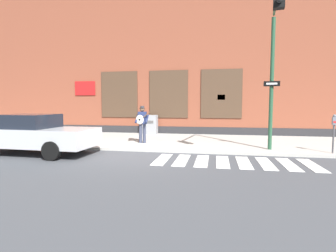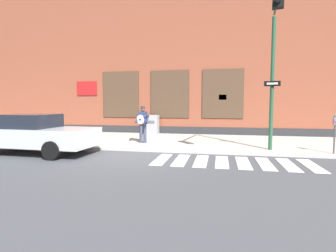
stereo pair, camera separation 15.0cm
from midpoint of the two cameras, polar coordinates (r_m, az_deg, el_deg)
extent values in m
plane|color=#424449|center=(9.80, -7.47, -6.54)|extent=(160.00, 160.00, 0.00)
cube|color=#ADAAA3|center=(13.42, -2.43, -3.21)|extent=(28.00, 5.80, 0.11)
cube|color=brown|center=(18.30, 1.05, 13.20)|extent=(28.00, 4.00, 9.21)
cube|color=#28282B|center=(16.19, -0.15, -1.06)|extent=(28.00, 0.04, 0.55)
cube|color=#473323|center=(16.98, -10.79, 6.74)|extent=(2.39, 0.06, 2.88)
cube|color=black|center=(16.97, -10.80, 6.75)|extent=(2.27, 0.03, 2.76)
cube|color=#473323|center=(16.11, -0.15, 6.94)|extent=(2.39, 0.06, 2.88)
cube|color=black|center=(16.10, -0.16, 6.94)|extent=(2.27, 0.03, 2.76)
cube|color=#473323|center=(15.83, 11.27, 6.89)|extent=(2.39, 0.06, 2.88)
cube|color=black|center=(15.82, 11.27, 6.89)|extent=(2.27, 0.03, 2.76)
cube|color=red|center=(17.97, -17.84, 7.81)|extent=(1.40, 0.04, 0.90)
cube|color=yellow|center=(15.80, 11.26, 6.17)|extent=(0.44, 0.02, 0.30)
cube|color=silver|center=(9.15, -1.72, -7.26)|extent=(0.42, 1.90, 0.01)
cube|color=silver|center=(9.04, 2.55, -7.42)|extent=(0.42, 1.90, 0.01)
cube|color=silver|center=(8.97, 6.91, -7.54)|extent=(0.42, 1.90, 0.01)
cube|color=silver|center=(8.95, 11.32, -7.62)|extent=(0.42, 1.90, 0.01)
cube|color=silver|center=(8.99, 15.71, -7.66)|extent=(0.42, 1.90, 0.01)
cube|color=silver|center=(9.08, 20.04, -7.65)|extent=(0.42, 1.90, 0.01)
cube|color=silver|center=(9.22, 24.27, -7.59)|extent=(0.42, 1.90, 0.01)
cube|color=silver|center=(9.40, 28.35, -7.51)|extent=(0.42, 1.90, 0.01)
cube|color=#B7BABF|center=(11.27, -27.18, -2.10)|extent=(4.67, 2.01, 0.68)
cube|color=black|center=(11.38, -28.26, 0.96)|extent=(1.90, 1.65, 0.52)
cube|color=silver|center=(10.47, -15.62, -1.86)|extent=(0.07, 0.24, 0.12)
cube|color=silver|center=(9.48, -18.89, -2.61)|extent=(0.07, 0.24, 0.12)
cylinder|color=black|center=(11.24, -19.00, -3.60)|extent=(0.67, 0.27, 0.66)
cylinder|color=black|center=(9.82, -24.39, -4.94)|extent=(0.67, 0.27, 0.66)
cylinder|color=black|center=(12.84, -29.20, -2.93)|extent=(0.67, 0.27, 0.66)
cylinder|color=#33384C|center=(12.30, -5.51, -1.63)|extent=(0.15, 0.15, 0.88)
cylinder|color=#33384C|center=(12.32, -6.35, -1.62)|extent=(0.15, 0.15, 0.88)
cube|color=navy|center=(12.26, -5.95, 1.78)|extent=(0.39, 0.25, 0.58)
sphere|color=brown|center=(12.25, -5.97, 3.65)|extent=(0.22, 0.22, 0.22)
cylinder|color=#333338|center=(12.25, -5.97, 3.93)|extent=(0.27, 0.28, 0.02)
cylinder|color=#333338|center=(12.25, -5.97, 4.16)|extent=(0.18, 0.18, 0.09)
cylinder|color=navy|center=(12.12, -4.95, 1.56)|extent=(0.12, 0.52, 0.39)
cylinder|color=navy|center=(12.22, -7.15, 1.57)|extent=(0.12, 0.52, 0.39)
ellipsoid|color=silver|center=(12.11, -6.50, 1.39)|extent=(0.37, 0.14, 0.44)
cylinder|color=black|center=(12.05, -6.57, 1.37)|extent=(0.09, 0.02, 0.09)
cylinder|color=brown|center=(12.02, -5.33, 2.24)|extent=(0.47, 0.07, 0.34)
cylinder|color=#234C33|center=(11.15, 21.27, 8.40)|extent=(0.15, 0.15, 5.15)
sphere|color=black|center=(8.45, 22.59, 23.99)|extent=(0.17, 0.17, 0.17)
cube|color=black|center=(11.04, 21.29, 8.58)|extent=(0.60, 0.12, 0.20)
cube|color=white|center=(11.02, 21.30, 8.59)|extent=(0.40, 0.07, 0.07)
cylinder|color=#47474C|center=(11.34, 31.99, -2.43)|extent=(0.06, 0.06, 1.05)
cube|color=slate|center=(11.28, 32.14, 0.97)|extent=(0.13, 0.10, 0.30)
sphere|color=slate|center=(11.28, 32.18, 1.88)|extent=(0.11, 0.11, 0.11)
cube|color=red|center=(11.23, 32.24, 0.72)|extent=(0.09, 0.01, 0.07)
cube|color=gray|center=(15.97, -4.16, 0.33)|extent=(0.86, 0.53, 1.15)
cube|color=#4C4C4C|center=(15.69, -4.42, 0.88)|extent=(0.52, 0.02, 0.16)
camera|label=1|loc=(0.07, -90.41, -0.03)|focal=28.00mm
camera|label=2|loc=(0.07, 89.59, 0.03)|focal=28.00mm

